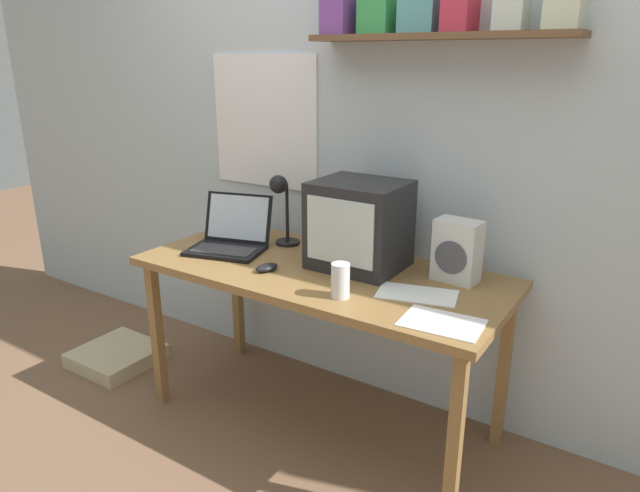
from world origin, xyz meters
TOP-DOWN VIEW (x-y plane):
  - ground_plane at (0.00, 0.00)m, footprint 12.00×12.00m
  - back_wall at (0.00, 0.42)m, footprint 5.60×0.24m
  - corner_desk at (0.00, 0.00)m, footprint 1.59×0.70m
  - crt_monitor at (0.12, 0.11)m, footprint 0.37×0.32m
  - laptop at (-0.49, -0.00)m, footprint 0.40×0.38m
  - desk_lamp at (-0.32, 0.16)m, footprint 0.12×0.15m
  - juice_glass at (0.23, -0.21)m, footprint 0.07×0.07m
  - space_heater at (0.53, 0.18)m, footprint 0.19×0.13m
  - computer_mouse at (-0.17, -0.15)m, footprint 0.09×0.12m
  - loose_paper_near_monitor at (0.63, -0.22)m, footprint 0.28×0.21m
  - open_notebook at (0.46, -0.04)m, footprint 0.33×0.23m
  - floor_cushion at (-1.23, -0.17)m, footprint 0.40×0.40m

SIDE VIEW (x-z plane):
  - ground_plane at x=0.00m, z-range 0.00..0.00m
  - floor_cushion at x=-1.23m, z-range 0.00..0.08m
  - corner_desk at x=0.00m, z-range 0.31..1.07m
  - loose_paper_near_monitor at x=0.63m, z-range 0.75..0.76m
  - open_notebook at x=0.46m, z-range 0.75..0.76m
  - computer_mouse at x=-0.17m, z-range 0.75..0.79m
  - juice_glass at x=0.23m, z-range 0.75..0.88m
  - laptop at x=-0.49m, z-range 0.70..0.93m
  - space_heater at x=0.53m, z-range 0.75..1.00m
  - crt_monitor at x=0.12m, z-range 0.75..1.12m
  - desk_lamp at x=-0.32m, z-range 0.81..1.15m
  - back_wall at x=0.00m, z-range 0.01..2.61m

